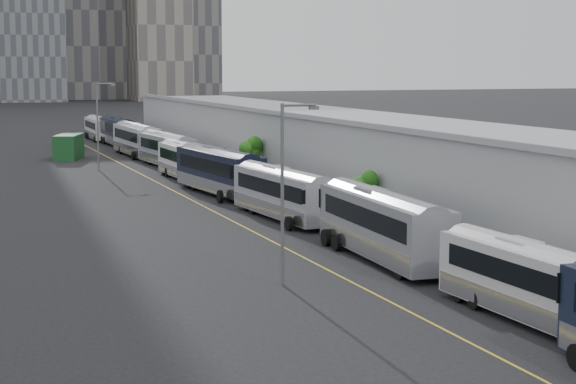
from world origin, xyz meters
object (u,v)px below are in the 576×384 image
bus_10 (98,130)px  shipping_container (69,147)px  bus_2 (537,291)px  street_lamp_near (286,182)px  street_lamp_far (99,120)px  bus_5 (219,175)px  bus_7 (167,153)px  bus_9 (118,134)px  suv (69,144)px  bus_8 (136,142)px  bus_6 (187,165)px  bus_3 (383,231)px  bus_4 (283,198)px

bus_10 → shipping_container: (-8.25, -29.17, 0.00)m
bus_2 → street_lamp_near: 13.80m
street_lamp_near → street_lamp_far: size_ratio=0.99×
bus_5 → bus_7: size_ratio=1.08×
bus_5 → bus_9: bus_5 is taller
shipping_container → suv: size_ratio=1.15×
bus_8 → bus_6: bearing=-93.0°
shipping_container → bus_10: bearing=93.6°
bus_7 → shipping_container: size_ratio=2.11×
bus_2 → street_lamp_far: 69.58m
bus_3 → bus_4: bearing=93.8°
bus_8 → suv: (-6.64, 12.47, -0.96)m
bus_10 → bus_9: bearing=-85.2°
bus_6 → bus_7: bus_7 is taller
bus_6 → bus_7: size_ratio=0.95×
bus_2 → bus_9: size_ratio=0.88×
bus_7 → bus_10: (-0.76, 42.00, -0.11)m
bus_9 → bus_10: size_ratio=1.14×
bus_8 → bus_10: bus_8 is taller
bus_7 → shipping_container: 15.68m
bus_9 → street_lamp_far: size_ratio=1.47×
bus_8 → bus_9: bus_8 is taller
street_lamp_near → shipping_container: size_ratio=1.50×
bus_2 → bus_8: bus_8 is taller
bus_8 → street_lamp_near: 73.32m
bus_4 → bus_8: bearing=85.7°
bus_10 → bus_8: bearing=-88.9°
bus_9 → shipping_container: size_ratio=2.22×
bus_5 → street_lamp_far: 24.74m
bus_5 → street_lamp_near: (-6.54, -34.60, 3.62)m
bus_2 → bus_9: (0.07, 99.73, 0.21)m
bus_8 → street_lamp_far: bearing=-117.3°
bus_7 → street_lamp_near: size_ratio=1.41×
bus_4 → shipping_container: bus_4 is taller
bus_9 → shipping_container: 19.49m
bus_3 → street_lamp_far: street_lamp_far is taller
bus_5 → bus_10: bearing=83.8°
bus_10 → bus_5: bearing=-89.5°
bus_2 → street_lamp_near: bearing=122.7°
bus_9 → bus_2: bearing=-90.9°
bus_2 → bus_4: (-0.51, 30.67, 0.11)m
shipping_container → bus_9: bearing=81.5°
street_lamp_near → bus_9: bearing=85.1°
bus_3 → bus_8: bus_8 is taller
bus_6 → bus_10: bus_6 is taller
bus_3 → street_lamp_far: (-7.31, 54.22, 3.68)m
bus_5 → suv: bus_5 is taller
street_lamp_near → bus_10: bearing=86.1°
bus_3 → bus_10: 96.83m
bus_8 → bus_9: size_ratio=1.01×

